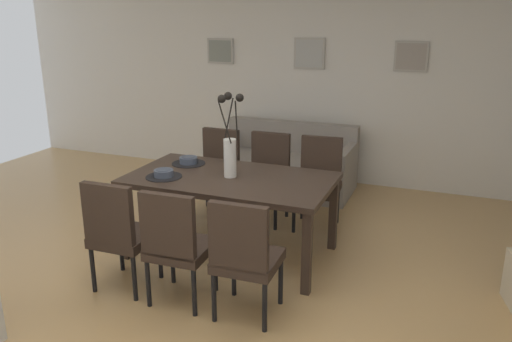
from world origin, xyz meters
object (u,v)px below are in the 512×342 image
at_px(sofa, 284,167).
at_px(framed_picture_left, 220,51).
at_px(dining_chair_mid_left, 244,254).
at_px(dining_chair_mid_right, 319,178).
at_px(centerpiece_vase, 230,145).
at_px(framed_picture_center, 309,54).
at_px(dining_table, 230,184).
at_px(dining_chair_far_right, 267,173).
at_px(bowl_near_left, 164,173).
at_px(dining_chair_near_left, 119,230).
at_px(bowl_near_right, 188,160).
at_px(framed_picture_right, 411,56).
at_px(dining_chair_far_left, 176,242).
at_px(dining_chair_near_right, 217,168).

bearing_deg(sofa, framed_picture_left, 154.80).
relative_size(dining_chair_mid_left, dining_chair_mid_right, 1.00).
relative_size(centerpiece_vase, framed_picture_center, 1.85).
relative_size(dining_table, sofa, 1.06).
xyz_separation_m(dining_table, dining_chair_far_right, (0.01, 0.92, -0.16)).
bearing_deg(sofa, bowl_near_left, -100.71).
xyz_separation_m(dining_chair_mid_left, framed_picture_left, (-1.76, 3.37, 1.12)).
relative_size(dining_chair_near_left, bowl_near_right, 5.41).
distance_m(centerpiece_vase, bowl_near_right, 0.63).
relative_size(framed_picture_left, framed_picture_center, 0.94).
bearing_deg(framed_picture_right, dining_chair_mid_right, -114.00).
bearing_deg(dining_chair_far_left, centerpiece_vase, 88.63).
bearing_deg(dining_chair_far_right, bowl_near_right, -128.42).
distance_m(dining_chair_near_right, dining_chair_far_right, 0.57).
relative_size(dining_table, bowl_near_right, 10.59).
xyz_separation_m(centerpiece_vase, framed_picture_left, (-1.24, 2.44, 0.61)).
relative_size(dining_chair_mid_left, bowl_near_left, 5.41).
distance_m(dining_table, centerpiece_vase, 0.36).
distance_m(dining_chair_far_right, centerpiece_vase, 1.05).
height_order(dining_table, dining_chair_mid_right, dining_chair_mid_right).
distance_m(dining_chair_far_left, dining_chair_mid_right, 1.96).
xyz_separation_m(dining_chair_far_right, framed_picture_left, (-1.24, 1.53, 1.12)).
distance_m(bowl_near_left, bowl_near_right, 0.45).
bearing_deg(dining_chair_mid_right, dining_chair_far_left, -107.40).
bearing_deg(dining_chair_mid_right, dining_table, -121.06).
bearing_deg(framed_picture_center, sofa, -104.37).
distance_m(bowl_near_left, sofa, 2.25).
relative_size(dining_chair_far_left, sofa, 0.54).
xyz_separation_m(dining_chair_near_right, bowl_near_right, (0.02, -0.66, 0.27)).
xyz_separation_m(dining_chair_near_left, dining_chair_mid_right, (1.11, 1.85, 0.00)).
height_order(dining_chair_near_left, dining_chair_near_right, same).
distance_m(sofa, framed_picture_right, 2.00).
relative_size(dining_chair_far_left, dining_chair_mid_left, 1.00).
distance_m(dining_table, dining_chair_near_left, 1.07).
distance_m(dining_table, bowl_near_left, 0.60).
height_order(dining_chair_far_right, dining_chair_mid_left, same).
bearing_deg(dining_table, dining_chair_mid_right, 58.94).
relative_size(dining_chair_near_left, dining_chair_far_right, 1.00).
height_order(bowl_near_right, sofa, bowl_near_right).
distance_m(dining_chair_near_right, bowl_near_left, 1.14).
distance_m(dining_chair_near_left, bowl_near_left, 0.74).
relative_size(bowl_near_left, sofa, 0.10).
bearing_deg(dining_chair_mid_right, framed_picture_center, 110.48).
relative_size(dining_chair_near_left, centerpiece_vase, 1.25).
bearing_deg(dining_chair_mid_right, sofa, 125.12).
distance_m(sofa, framed_picture_center, 1.46).
height_order(dining_chair_far_left, dining_chair_mid_right, same).
distance_m(centerpiece_vase, bowl_near_left, 0.63).
xyz_separation_m(dining_chair_near_right, bowl_near_left, (0.02, -1.11, 0.27)).
bearing_deg(framed_picture_left, dining_chair_mid_right, -39.99).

